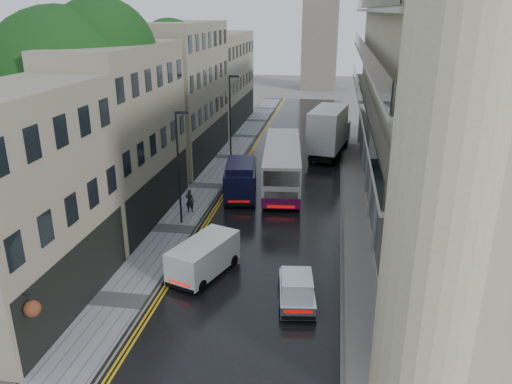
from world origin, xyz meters
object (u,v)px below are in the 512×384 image
(navy_van, at_px, (225,186))
(lamp_post_near, at_px, (179,169))
(white_lorry, at_px, (312,135))
(cream_bus, at_px, (265,178))
(silver_hatchback, at_px, (282,304))
(tree_near, at_px, (68,115))
(tree_far, at_px, (149,94))
(white_van, at_px, (173,266))
(pedestrian, at_px, (190,201))
(lamp_post_far, at_px, (230,121))

(navy_van, distance_m, lamp_post_near, 4.84)
(white_lorry, bearing_deg, cream_bus, -94.19)
(silver_hatchback, bearing_deg, cream_bus, 93.84)
(tree_near, xyz_separation_m, tree_far, (0.30, 13.00, -0.72))
(cream_bus, distance_m, lamp_post_near, 7.35)
(tree_far, distance_m, cream_bus, 14.19)
(tree_near, height_order, white_van, tree_near)
(tree_far, xyz_separation_m, pedestrian, (6.54, -10.93, -5.32))
(tree_near, height_order, tree_far, tree_near)
(cream_bus, bearing_deg, lamp_post_far, 111.69)
(tree_near, height_order, pedestrian, tree_near)
(silver_hatchback, relative_size, navy_van, 0.66)
(white_van, height_order, lamp_post_far, lamp_post_far)
(lamp_post_near, bearing_deg, silver_hatchback, -61.72)
(navy_van, relative_size, pedestrian, 3.46)
(cream_bus, relative_size, lamp_post_near, 1.64)
(cream_bus, distance_m, pedestrian, 5.79)
(tree_far, distance_m, white_van, 22.31)
(pedestrian, bearing_deg, white_van, 104.37)
(lamp_post_near, bearing_deg, lamp_post_far, 77.43)
(tree_far, height_order, pedestrian, tree_far)
(lamp_post_near, bearing_deg, navy_van, 50.02)
(navy_van, height_order, lamp_post_far, lamp_post_far)
(lamp_post_far, bearing_deg, cream_bus, -62.22)
(cream_bus, bearing_deg, lamp_post_near, -136.81)
(lamp_post_near, bearing_deg, pedestrian, 77.95)
(lamp_post_far, bearing_deg, navy_van, -79.92)
(tree_near, bearing_deg, cream_bus, 25.71)
(navy_van, bearing_deg, tree_near, -164.40)
(cream_bus, bearing_deg, navy_van, -153.80)
(white_lorry, relative_size, silver_hatchback, 2.44)
(navy_van, relative_size, lamp_post_near, 0.76)
(white_lorry, relative_size, white_van, 2.05)
(white_lorry, distance_m, lamp_post_far, 7.68)
(pedestrian, xyz_separation_m, lamp_post_far, (0.41, 11.60, 3.06))
(white_van, distance_m, lamp_post_near, 7.95)
(silver_hatchback, bearing_deg, lamp_post_near, 121.64)
(pedestrian, distance_m, lamp_post_far, 12.01)
(tree_far, xyz_separation_m, silver_hatchback, (14.02, -22.11, -5.53))
(lamp_post_near, distance_m, lamp_post_far, 13.47)
(white_lorry, xyz_separation_m, navy_van, (-5.34, -12.50, -0.91))
(tree_near, bearing_deg, navy_van, 23.84)
(navy_van, xyz_separation_m, lamp_post_far, (-1.63, 9.75, 2.56))
(white_lorry, height_order, lamp_post_near, lamp_post_near)
(cream_bus, xyz_separation_m, navy_van, (-2.56, -1.59, -0.21))
(navy_van, bearing_deg, tree_far, 125.16)
(pedestrian, bearing_deg, cream_bus, -139.89)
(silver_hatchback, bearing_deg, tree_near, 140.26)
(tree_near, bearing_deg, lamp_post_near, 1.78)
(tree_near, xyz_separation_m, pedestrian, (6.84, 2.07, -6.03))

